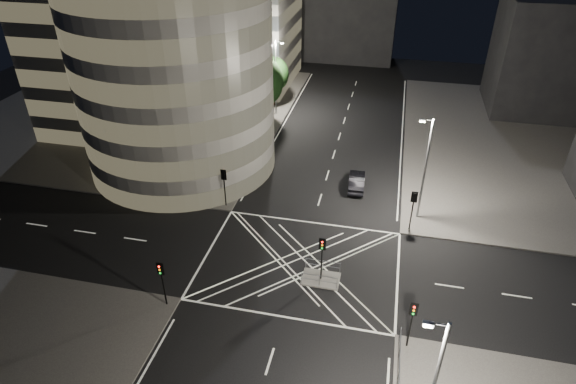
% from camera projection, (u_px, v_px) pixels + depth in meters
% --- Properties ---
extents(ground, '(120.00, 120.00, 0.00)m').
position_uv_depth(ground, '(300.00, 264.00, 40.03)').
color(ground, black).
rests_on(ground, ground).
extents(sidewalk_far_left, '(42.00, 42.00, 0.15)m').
position_uv_depth(sidewalk_far_left, '(137.00, 110.00, 67.65)').
color(sidewalk_far_left, '#4C4947').
rests_on(sidewalk_far_left, ground).
extents(central_island, '(3.00, 2.00, 0.15)m').
position_uv_depth(central_island, '(321.00, 279.00, 38.38)').
color(central_island, slate).
rests_on(central_island, ground).
extents(office_tower_curved, '(30.00, 29.00, 27.20)m').
position_uv_depth(office_tower_curved, '(150.00, 38.00, 52.58)').
color(office_tower_curved, gray).
rests_on(office_tower_curved, sidewalk_far_left).
extents(office_block_rear, '(24.00, 16.00, 22.00)m').
position_uv_depth(office_block_rear, '(214.00, 8.00, 72.80)').
color(office_block_rear, gray).
rests_on(office_block_rear, sidewalk_far_left).
extents(building_right_far, '(14.00, 12.00, 15.00)m').
position_uv_depth(building_right_far, '(551.00, 55.00, 64.09)').
color(building_right_far, black).
rests_on(building_right_far, sidewalk_far_right).
extents(building_far_end, '(18.00, 8.00, 18.00)m').
position_uv_depth(building_far_end, '(345.00, 7.00, 83.79)').
color(building_far_end, black).
rests_on(building_far_end, ground).
extents(tree_a, '(3.96, 3.96, 6.38)m').
position_uv_depth(tree_a, '(214.00, 156.00, 47.14)').
color(tree_a, black).
rests_on(tree_a, sidewalk_far_left).
extents(tree_b, '(4.62, 4.62, 7.69)m').
position_uv_depth(tree_b, '(233.00, 123.00, 51.59)').
color(tree_b, black).
rests_on(tree_b, sidewalk_far_left).
extents(tree_c, '(4.47, 4.47, 7.54)m').
position_uv_depth(tree_c, '(249.00, 103.00, 56.57)').
color(tree_c, black).
rests_on(tree_c, sidewalk_far_left).
extents(tree_d, '(5.47, 5.47, 8.60)m').
position_uv_depth(tree_d, '(262.00, 82.00, 61.26)').
color(tree_d, black).
rests_on(tree_d, sidewalk_far_left).
extents(tree_e, '(4.20, 4.20, 6.92)m').
position_uv_depth(tree_e, '(274.00, 74.00, 66.72)').
color(tree_e, black).
rests_on(tree_e, sidewalk_far_left).
extents(traffic_signal_fl, '(0.55, 0.22, 4.00)m').
position_uv_depth(traffic_signal_fl, '(224.00, 181.00, 45.72)').
color(traffic_signal_fl, black).
rests_on(traffic_signal_fl, sidewalk_far_left).
extents(traffic_signal_nl, '(0.55, 0.22, 4.00)m').
position_uv_depth(traffic_signal_nl, '(162.00, 276.00, 34.51)').
color(traffic_signal_nl, black).
rests_on(traffic_signal_nl, sidewalk_near_left).
extents(traffic_signal_fr, '(0.55, 0.22, 4.00)m').
position_uv_depth(traffic_signal_fr, '(413.00, 204.00, 42.44)').
color(traffic_signal_fr, black).
rests_on(traffic_signal_fr, sidewalk_far_right).
extents(traffic_signal_nr, '(0.55, 0.22, 4.00)m').
position_uv_depth(traffic_signal_nr, '(412.00, 317.00, 31.23)').
color(traffic_signal_nr, black).
rests_on(traffic_signal_nr, sidewalk_near_right).
extents(traffic_signal_island, '(0.55, 0.22, 4.00)m').
position_uv_depth(traffic_signal_island, '(322.00, 251.00, 36.87)').
color(traffic_signal_island, black).
rests_on(traffic_signal_island, central_island).
extents(street_lamp_left_near, '(1.25, 0.25, 10.00)m').
position_uv_depth(street_lamp_left_near, '(233.00, 132.00, 48.72)').
color(street_lamp_left_near, slate).
rests_on(street_lamp_left_near, sidewalk_far_left).
extents(street_lamp_left_far, '(1.25, 0.25, 10.00)m').
position_uv_depth(street_lamp_left_far, '(276.00, 75.00, 63.57)').
color(street_lamp_left_far, slate).
rests_on(street_lamp_left_far, sidewalk_far_left).
extents(street_lamp_right_far, '(1.25, 0.25, 10.00)m').
position_uv_depth(street_lamp_right_far, '(425.00, 167.00, 42.74)').
color(street_lamp_right_far, slate).
rests_on(street_lamp_right_far, sidewalk_far_right).
extents(railing_island_south, '(2.80, 0.06, 1.10)m').
position_uv_depth(railing_island_south, '(319.00, 281.00, 37.31)').
color(railing_island_south, slate).
rests_on(railing_island_south, central_island).
extents(railing_island_north, '(2.80, 0.06, 1.10)m').
position_uv_depth(railing_island_north, '(323.00, 266.00, 38.79)').
color(railing_island_north, slate).
rests_on(railing_island_north, central_island).
extents(sedan, '(1.85, 4.67, 1.51)m').
position_uv_depth(sedan, '(357.00, 181.00, 49.86)').
color(sedan, black).
rests_on(sedan, ground).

